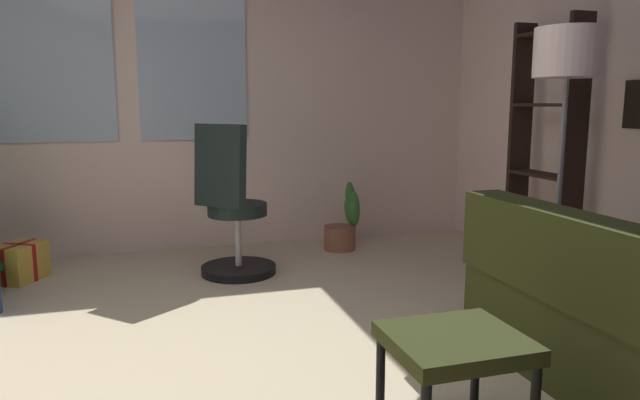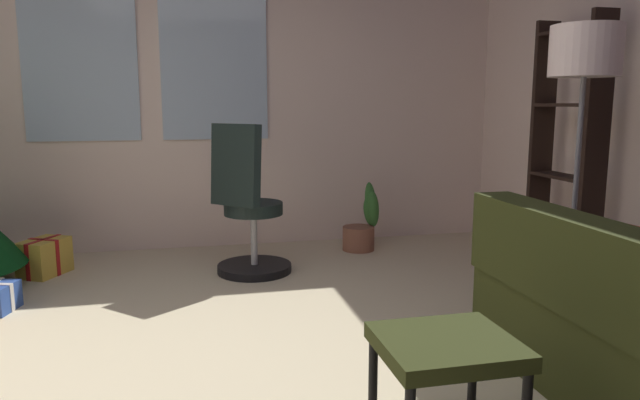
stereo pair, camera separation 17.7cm
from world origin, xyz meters
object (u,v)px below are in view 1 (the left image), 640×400
Objects in this scene: gift_box_gold at (20,262)px; bookshelf at (543,169)px; footstool at (455,349)px; floor_lamp at (567,71)px; office_chair at (232,217)px; potted_plant at (344,226)px.

bookshelf is (3.67, -0.96, 0.66)m from gift_box_gold.
floor_lamp is (1.28, 1.06, 1.08)m from footstool.
footstool is 0.29× the size of floor_lamp.
footstool is 0.43× the size of office_chair.
bookshelf is 1.72m from potted_plant.
gift_box_gold is 3.85m from bookshelf.
gift_box_gold is 0.70× the size of potted_plant.
potted_plant is (2.55, 0.20, 0.07)m from gift_box_gold.
potted_plant is (0.59, 2.94, -0.17)m from footstool.
office_chair is at bearing 142.19° from floor_lamp.
footstool is at bearing -79.20° from office_chair.
footstool is 3.37m from gift_box_gold.
office_chair is 0.61× the size of bookshelf.
bookshelf reaches higher than floor_lamp.
office_chair is 2.43m from floor_lamp.
footstool is at bearing -134.03° from bookshelf.
gift_box_gold is 3.87m from floor_lamp.
floor_lamp is 2.85× the size of potted_plant.
bookshelf reaches higher than gift_box_gold.
potted_plant is at bearing 110.09° from floor_lamp.
footstool is 0.26× the size of bookshelf.
footstool is at bearing -54.52° from gift_box_gold.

